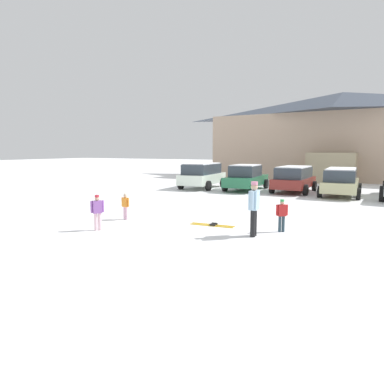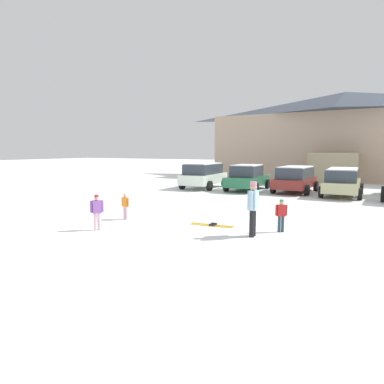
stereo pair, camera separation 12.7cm
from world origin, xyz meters
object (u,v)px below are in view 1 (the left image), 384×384
Objects in this scene: parked_white_suv at (202,175)px; pair_of_skis at (213,225)px; parked_maroon_van at (294,178)px; skier_child_in_orange_jacket at (125,205)px; skier_child_in_red_jacket at (282,214)px; skier_adult_in_blue_parka at (254,206)px; skier_child_in_purple_jacket at (97,210)px; parked_beige_suv at (341,181)px; parked_green_coupe at (246,177)px; ski_lodge at (341,135)px.

pair_of_skis is (5.49, -10.49, -0.90)m from parked_white_suv.
parked_maroon_van is 12.23m from skier_child_in_orange_jacket.
skier_adult_in_blue_parka is (-0.62, -0.96, 0.35)m from skier_child_in_red_jacket.
pair_of_skis is (3.33, 0.57, -0.54)m from skier_child_in_orange_jacket.
skier_adult_in_blue_parka reaches higher than skier_child_in_orange_jacket.
skier_child_in_purple_jacket is 3.90m from pair_of_skis.
skier_child_in_orange_jacket is (-6.61, -11.17, -0.30)m from parked_beige_suv.
parked_white_suv reaches higher than skier_child_in_purple_jacket.
parked_white_suv is at bearing 122.58° from skier_adult_in_blue_parka.
parked_green_coupe is 3.00m from parked_maroon_van.
parked_maroon_van is at bearing 5.00° from parked_white_suv.
parked_white_suv is at bearing -120.08° from ski_lodge.
parked_green_coupe and skier_adult_in_blue_parka have the same top height.
skier_child_in_orange_jacket is 0.85× the size of skier_child_in_purple_jacket.
skier_adult_in_blue_parka is at bearing -97.87° from parked_beige_suv.
pair_of_skis is at bearing -107.19° from parked_beige_suv.
skier_child_in_red_jacket is 2.40m from pair_of_skis.
skier_child_in_red_jacket reaches higher than skier_child_in_orange_jacket.
ski_lodge is 22.97× the size of skier_child_in_orange_jacket.
skier_child_in_purple_jacket is (-3.59, -13.40, -0.21)m from parked_maroon_van.
skier_adult_in_blue_parka is at bearing -2.38° from skier_child_in_orange_jacket.
skier_child_in_red_jacket is at bearing 4.60° from pair_of_skis.
ski_lodge is 21.70× the size of skier_child_in_red_jacket.
skier_child_in_orange_jacket is at bearing 99.81° from skier_child_in_purple_jacket.
parked_green_coupe is at bearing 3.93° from parked_white_suv.
parked_beige_suv is at bearing 64.13° from skier_child_in_purple_jacket.
parked_beige_suv is 4.79× the size of skier_child_in_orange_jacket.
parked_white_suv reaches higher than parked_beige_suv.
parked_white_suv is at bearing 127.20° from skier_child_in_red_jacket.
parked_green_coupe is 12.20m from skier_adult_in_blue_parka.
skier_child_in_purple_jacket is (-5.35, -2.57, 0.07)m from skier_child_in_red_jacket.
parked_green_coupe is 2.86× the size of pair_of_skis.
parked_maroon_van is 11.07m from pair_of_skis.
skier_adult_in_blue_parka is (5.04, -0.21, 0.38)m from skier_child_in_orange_jacket.
ski_lodge is 24.13m from pair_of_skis.
pair_of_skis is at bearing -62.37° from parked_white_suv.
parked_green_coupe is (3.07, 0.21, -0.08)m from parked_white_suv.
skier_child_in_purple_jacket is at bearing -141.69° from pair_of_skis.
parked_green_coupe is 4.58× the size of skier_child_in_orange_jacket.
parked_beige_suv reaches higher than skier_child_in_purple_jacket.
skier_child_in_orange_jacket is 5.06m from skier_adult_in_blue_parka.
parked_beige_suv is 4.07× the size of skier_child_in_purple_jacket.
ski_lodge is at bearing 94.87° from parked_beige_suv.
ski_lodge is 5.25× the size of parked_white_suv.
skier_child_in_red_jacket is 0.66× the size of pair_of_skis.
parked_white_suv is 2.74× the size of pair_of_skis.
pair_of_skis is at bearing -95.22° from ski_lodge.
parked_white_suv is 12.94m from skier_child_in_red_jacket.
parked_white_suv is 11.87m from pair_of_skis.
skier_child_in_purple_jacket is at bearing -80.19° from skier_child_in_orange_jacket.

